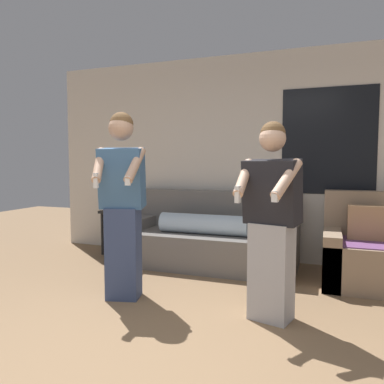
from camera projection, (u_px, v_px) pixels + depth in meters
The scene contains 6 objects.
wall_back at pixel (246, 158), 4.96m from camera, with size 5.62×0.07×2.70m.
couch at pixel (208, 240), 4.72m from camera, with size 2.19×0.92×0.91m.
armchair at pixel (365, 254), 3.95m from camera, with size 0.84×0.86×0.97m.
side_table at pixel (121, 217), 5.34m from camera, with size 0.43×0.50×0.77m.
person_left at pixel (122, 204), 3.49m from camera, with size 0.48×0.54×1.75m.
person_right at pixel (272, 222), 3.01m from camera, with size 0.51×0.55×1.61m.
Camera 1 is at (1.06, -1.76, 1.28)m, focal length 35.00 mm.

